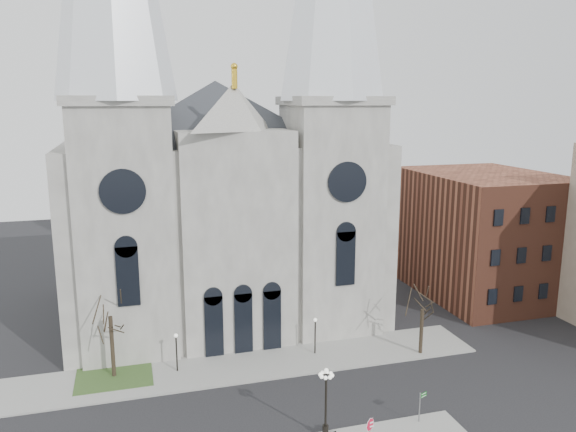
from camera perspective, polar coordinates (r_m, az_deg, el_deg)
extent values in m
cube|color=gray|center=(49.24, -3.91, -14.85)|extent=(40.00, 6.00, 0.14)
cube|color=#334B20|center=(49.32, -17.23, -15.31)|extent=(6.00, 5.00, 0.18)
cube|color=gray|center=(60.26, -7.05, -0.92)|extent=(30.00, 24.00, 18.00)
pyramid|color=#2D3035|center=(58.87, -7.42, 13.48)|extent=(33.00, 26.40, 6.00)
cube|color=gray|center=(50.85, -16.19, -1.33)|extent=(8.00, 8.00, 22.00)
cylinder|color=black|center=(46.13, -16.45, 2.42)|extent=(3.60, 0.30, 3.60)
cube|color=gray|center=(54.13, 4.33, -0.13)|extent=(8.00, 8.00, 22.00)
cylinder|color=black|center=(49.72, 6.02, 3.47)|extent=(3.60, 0.30, 3.60)
cube|color=gray|center=(50.50, -5.26, -2.46)|extent=(10.00, 5.00, 19.50)
pyramid|color=gray|center=(48.99, -5.52, 10.99)|extent=(11.00, 5.00, 4.00)
cube|color=brown|center=(68.42, 19.24, -1.69)|extent=(14.00, 18.00, 14.00)
cylinder|color=black|center=(48.25, -17.41, -12.61)|extent=(0.32, 0.32, 5.25)
cylinder|color=black|center=(51.65, 13.39, -11.37)|extent=(0.32, 0.32, 4.20)
cylinder|color=black|center=(48.26, -11.24, -13.57)|extent=(0.12, 0.12, 3.00)
sphere|color=white|center=(47.61, -11.32, -11.82)|extent=(0.32, 0.32, 0.32)
cylinder|color=black|center=(50.46, 2.77, -12.18)|extent=(0.12, 0.12, 3.00)
sphere|color=white|center=(49.83, 2.79, -10.50)|extent=(0.32, 0.32, 0.32)
cylinder|color=red|center=(37.78, 8.31, -20.21)|extent=(0.81, 0.21, 0.82)
cylinder|color=white|center=(37.78, 8.31, -20.21)|extent=(0.87, 0.21, 0.89)
cube|color=white|center=(37.71, 8.32, -20.04)|extent=(0.45, 0.12, 0.10)
cube|color=white|center=(37.85, 8.30, -20.38)|extent=(0.51, 0.13, 0.10)
cylinder|color=black|center=(39.09, 3.86, -18.72)|extent=(0.15, 0.15, 4.27)
cylinder|color=black|center=(40.01, 3.82, -20.90)|extent=(0.41, 0.41, 0.74)
sphere|color=white|center=(37.86, 3.91, -15.38)|extent=(0.30, 0.30, 0.30)
cylinder|color=slate|center=(41.98, 13.22, -18.39)|extent=(0.09, 0.09, 2.15)
cube|color=#0D5B16|center=(41.77, 13.59, -17.11)|extent=(0.57, 0.25, 0.15)
cube|color=#0D5B16|center=(41.86, 13.58, -17.35)|extent=(0.57, 0.25, 0.15)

